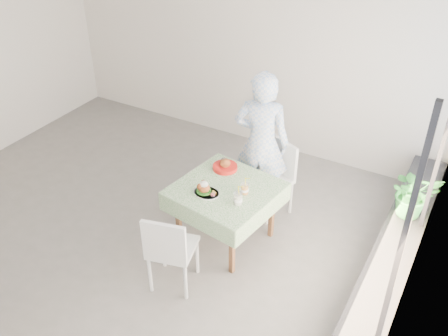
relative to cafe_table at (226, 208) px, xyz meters
The scene contains 14 objects.
floor 1.10m from the cafe_table, 166.08° to the right, with size 6.00×6.00×0.00m, color #62605D.
wall_back 2.63m from the cafe_table, 113.17° to the left, with size 6.00×0.02×2.80m, color silver.
wall_right 2.25m from the cafe_table, ahead, with size 0.02×5.00×2.80m, color silver.
window_pane 2.34m from the cafe_table, ahead, with size 0.01×4.80×2.18m, color #D1E0F9.
window_ledge 1.86m from the cafe_table, ahead, with size 0.40×4.80×0.50m, color black.
cafe_table is the anchor object (origin of this frame).
chair_far 0.81m from the cafe_table, 74.56° to the left, with size 0.59×0.59×0.94m.
chair_near 0.89m from the cafe_table, 98.80° to the right, with size 0.54×0.54×0.95m.
diner 0.91m from the cafe_table, 86.47° to the left, with size 0.67×0.44×1.84m, color #93B8EB.
main_dish 0.41m from the cafe_table, 125.29° to the right, with size 0.29×0.29×0.15m.
juice_cup_orange 0.41m from the cafe_table, ahead, with size 0.09×0.09×0.25m.
juice_cup_lemonade 0.47m from the cafe_table, 37.00° to the right, with size 0.10×0.10×0.28m.
second_dish 0.50m from the cafe_table, 120.51° to the left, with size 0.29×0.29×0.14m.
potted_plant 2.04m from the cafe_table, 25.10° to the left, with size 0.51×0.44×0.56m, color #277636.
Camera 1 is at (3.14, -3.65, 3.93)m, focal length 40.00 mm.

